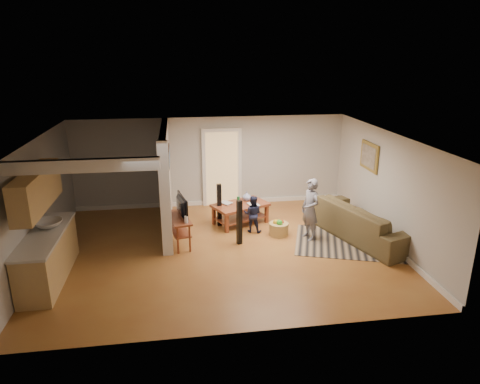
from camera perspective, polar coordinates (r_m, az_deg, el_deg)
The scene contains 11 objects.
ground at distance 9.58m, azimuth -2.26°, elevation -7.62°, with size 7.50×7.50×0.00m, color brown.
room_shell at distance 9.41m, azimuth -9.12°, elevation 1.21°, with size 7.54×6.02×2.52m.
area_rug at distance 10.18m, azimuth 14.30°, elevation -6.56°, with size 2.39×1.75×0.01m, color black.
sofa at distance 10.55m, azimuth 15.86°, elevation -5.83°, with size 2.79×1.09×0.81m, color #464123.
coffee_table at distance 10.82m, azimuth 0.10°, elevation -2.13°, with size 1.55×1.27×0.80m.
tv_console at distance 9.66m, azimuth -8.11°, elevation -3.66°, with size 0.61×1.11×0.91m.
speaker_left at distance 9.63m, azimuth -0.08°, elevation -4.08°, with size 0.10×0.10×1.04m, color black.
speaker_right at distance 10.66m, azimuth -2.79°, elevation -1.73°, with size 0.11×0.11×1.08m, color black.
toy_basket at distance 10.26m, azimuth 5.19°, elevation -4.84°, with size 0.46×0.46×0.41m.
child at distance 10.22m, azimuth 9.14°, elevation -6.12°, with size 0.53×0.35×1.45m, color slate.
toddler at distance 10.47m, azimuth 1.68°, elevation -5.28°, with size 0.44×0.35×0.91m, color #1B1F38.
Camera 1 is at (-0.89, -8.58, 4.16)m, focal length 32.00 mm.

